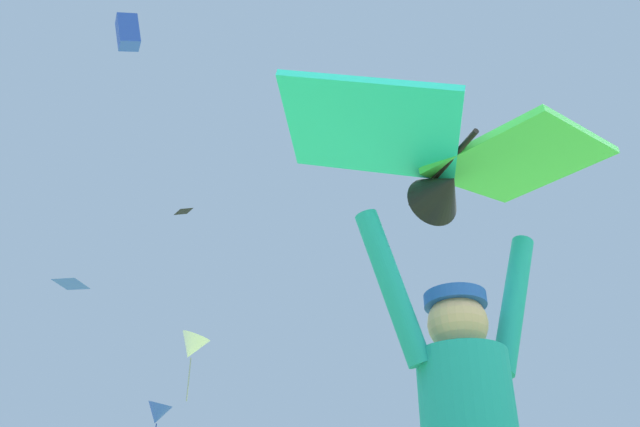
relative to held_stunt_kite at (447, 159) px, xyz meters
The scene contains 6 objects.
held_stunt_kite is the anchor object (origin of this frame).
distant_kite_blue_high_left 25.11m from the held_stunt_kite, 84.74° to the left, with size 1.22×1.05×1.51m.
distant_kite_blue_mid_left 27.27m from the held_stunt_kite, 74.47° to the left, with size 1.55×1.64×2.50m.
distant_kite_blue_mid_right 19.33m from the held_stunt_kite, 85.29° to the left, with size 0.90×0.90×0.18m.
distant_kite_black_far_center 16.48m from the held_stunt_kite, 76.33° to the left, with size 0.58×0.62×0.29m.
distant_kite_white_overhead_distant 21.58m from the held_stunt_kite, 72.66° to the left, with size 1.60×1.64×2.50m.
Camera 1 is at (-1.84, -1.49, 0.60)m, focal length 37.12 mm.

